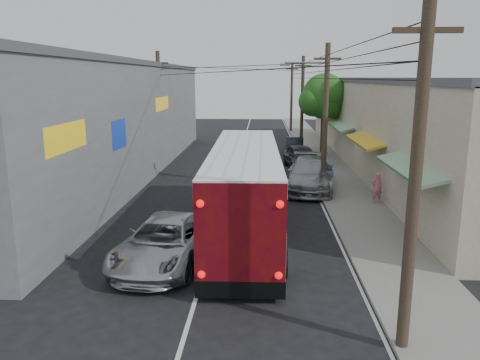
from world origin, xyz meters
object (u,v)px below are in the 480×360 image
object	(u,v)px
parked_suv	(310,174)
parked_car_mid	(301,157)
parked_car_far	(295,146)
pedestrian_near	(377,188)
coach_bus	(245,189)
jeepney	(165,242)
pedestrian_far	(329,177)

from	to	relation	value
parked_suv	parked_car_mid	world-z (taller)	parked_suv
parked_car_far	pedestrian_near	xyz separation A→B (m)	(3.00, -16.12, 0.22)
coach_bus	jeepney	world-z (taller)	coach_bus
parked_car_far	pedestrian_far	world-z (taller)	pedestrian_far
parked_car_mid	parked_car_far	xyz separation A→B (m)	(0.00, 6.70, -0.16)
jeepney	pedestrian_near	size ratio (longest dim) A/B	3.65
parked_suv	parked_car_far	xyz separation A→B (m)	(0.00, 12.98, -0.22)
parked_suv	parked_car_mid	size ratio (longest dim) A/B	1.26
parked_car_far	pedestrian_near	size ratio (longest dim) A/B	2.65
parked_suv	coach_bus	bearing A→B (deg)	-107.24
coach_bus	parked_car_mid	world-z (taller)	coach_bus
coach_bus	pedestrian_far	bearing A→B (deg)	56.99
jeepney	parked_suv	world-z (taller)	parked_suv
parked_car_far	pedestrian_near	distance (m)	16.40
parked_car_far	pedestrian_far	distance (m)	13.86
coach_bus	parked_car_mid	distance (m)	14.48
jeepney	pedestrian_far	distance (m)	12.37
pedestrian_near	jeepney	bearing A→B (deg)	39.17
jeepney	pedestrian_far	size ratio (longest dim) A/B	3.51
coach_bus	pedestrian_far	xyz separation A→B (m)	(4.34, 6.91, -0.93)
parked_car_mid	parked_car_far	size ratio (longest dim) A/B	1.20
parked_car_far	parked_suv	bearing A→B (deg)	-85.99
parked_suv	pedestrian_far	bearing A→B (deg)	-35.58
jeepney	parked_car_mid	bearing A→B (deg)	78.57
jeepney	coach_bus	bearing A→B (deg)	59.67
pedestrian_far	parked_car_mid	bearing A→B (deg)	-53.83
parked_car_mid	parked_car_far	distance (m)	6.70
parked_suv	pedestrian_far	distance (m)	1.26
jeepney	parked_car_mid	world-z (taller)	parked_car_mid
pedestrian_near	parked_car_mid	bearing A→B (deg)	-74.61
parked_suv	pedestrian_near	xyz separation A→B (m)	(3.00, -3.14, -0.00)
jeepney	parked_car_far	distance (m)	24.80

